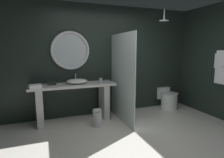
{
  "coord_description": "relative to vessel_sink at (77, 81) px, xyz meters",
  "views": [
    {
      "loc": [
        -1.41,
        -2.4,
        1.58
      ],
      "look_at": [
        -0.24,
        0.76,
        1.03
      ],
      "focal_mm": 29.62,
      "sensor_mm": 36.0,
      "label": 1
    }
  ],
  "objects": [
    {
      "name": "ground_plane",
      "position": [
        0.75,
        -1.6,
        -0.88
      ],
      "size": [
        5.76,
        5.76,
        0.0
      ],
      "primitive_type": "plane",
      "color": "silver"
    },
    {
      "name": "back_wall_panel",
      "position": [
        0.75,
        0.3,
        0.42
      ],
      "size": [
        4.8,
        0.1,
        2.6
      ],
      "primitive_type": "cube",
      "color": "#1E2823",
      "rests_on": "ground_plane"
    },
    {
      "name": "side_wall_right",
      "position": [
        3.1,
        -0.84,
        0.42
      ],
      "size": [
        0.1,
        2.47,
        2.6
      ],
      "primitive_type": "cube",
      "color": "#1E2823",
      "rests_on": "ground_plane"
    },
    {
      "name": "vanity_counter",
      "position": [
        -0.09,
        -0.03,
        -0.35
      ],
      "size": [
        1.81,
        0.53,
        0.83
      ],
      "color": "silver",
      "rests_on": "ground_plane"
    },
    {
      "name": "vessel_sink",
      "position": [
        0.0,
        0.0,
        0.0
      ],
      "size": [
        0.46,
        0.38,
        0.2
      ],
      "color": "white",
      "rests_on": "vanity_counter"
    },
    {
      "name": "tumbler_cup",
      "position": [
        0.52,
        -0.07,
        -0.0
      ],
      "size": [
        0.07,
        0.07,
        0.1
      ],
      "primitive_type": "cylinder",
      "color": "silver",
      "rests_on": "vanity_counter"
    },
    {
      "name": "tissue_box",
      "position": [
        -0.52,
        0.01,
        -0.01
      ],
      "size": [
        0.16,
        0.11,
        0.08
      ],
      "primitive_type": "cube",
      "color": "#282D28",
      "rests_on": "vanity_counter"
    },
    {
      "name": "round_wall_mirror",
      "position": [
        -0.09,
        0.21,
        0.66
      ],
      "size": [
        0.86,
        0.06,
        0.86
      ],
      "color": "silver"
    },
    {
      "name": "shower_glass_panel",
      "position": [
        0.91,
        -0.38,
        0.07
      ],
      "size": [
        0.02,
        1.26,
        1.91
      ],
      "primitive_type": "cube",
      "color": "silver",
      "rests_on": "ground_plane"
    },
    {
      "name": "rain_shower_head",
      "position": [
        2.01,
        -0.26,
        1.36
      ],
      "size": [
        0.22,
        0.22,
        0.28
      ],
      "color": "silver"
    },
    {
      "name": "hanging_bathrobe",
      "position": [
        2.96,
        -1.15,
        0.33
      ],
      "size": [
        0.2,
        0.48,
        0.79
      ],
      "color": "silver"
    },
    {
      "name": "toilet",
      "position": [
        2.43,
        0.01,
        -0.63
      ],
      "size": [
        0.44,
        0.63,
        0.53
      ],
      "color": "white",
      "rests_on": "ground_plane"
    },
    {
      "name": "waste_bin",
      "position": [
        0.31,
        -0.5,
        -0.69
      ],
      "size": [
        0.19,
        0.19,
        0.38
      ],
      "color": "silver",
      "rests_on": "ground_plane"
    },
    {
      "name": "folded_hand_towel",
      "position": [
        -0.83,
        -0.2,
        -0.02
      ],
      "size": [
        0.24,
        0.21,
        0.07
      ],
      "primitive_type": "cube",
      "rotation": [
        0.0,
        0.0,
        0.09
      ],
      "color": "white",
      "rests_on": "vanity_counter"
    }
  ]
}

